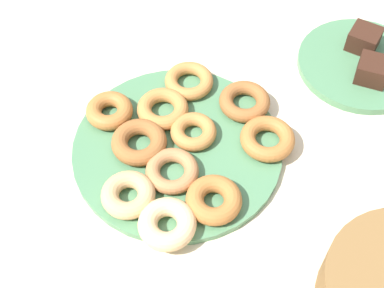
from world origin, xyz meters
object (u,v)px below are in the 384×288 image
(donut_7, at_px, (109,111))
(donut_10, at_px, (193,132))
(donut_plate, at_px, (177,148))
(donut_1, at_px, (267,139))
(donut_0, at_px, (214,200))
(donut_4, at_px, (139,142))
(donut_9, at_px, (172,171))
(cake_plate, at_px, (361,64))
(donut_3, at_px, (131,196))
(donut_6, at_px, (189,81))
(brownie_far, at_px, (373,70))
(donut_2, at_px, (163,109))
(donut_5, at_px, (167,224))
(brownie_near, at_px, (364,39))
(donut_8, at_px, (245,101))

(donut_7, xyz_separation_m, donut_10, (-0.05, 0.14, -0.00))
(donut_plate, distance_m, donut_1, 0.15)
(donut_0, xyz_separation_m, donut_4, (-0.02, -0.16, -0.00))
(donut_7, height_order, donut_9, donut_7)
(donut_1, bearing_deg, cake_plate, 169.98)
(donut_3, bearing_deg, cake_plate, 161.68)
(donut_0, height_order, donut_1, donut_0)
(donut_6, xyz_separation_m, brownie_far, (-0.21, 0.26, 0.01))
(donut_9, height_order, donut_10, same)
(donut_3, distance_m, donut_9, 0.08)
(donut_plate, bearing_deg, cake_plate, 155.27)
(donut_9, bearing_deg, donut_2, -135.79)
(donut_0, height_order, donut_5, donut_5)
(donut_10, bearing_deg, brownie_far, 147.92)
(donut_5, bearing_deg, brownie_far, 165.92)
(cake_plate, bearing_deg, brownie_near, -153.43)
(donut_2, distance_m, donut_8, 0.14)
(donut_1, height_order, donut_3, donut_3)
(donut_3, distance_m, donut_10, 0.16)
(donut_2, bearing_deg, donut_9, 44.21)
(donut_plate, height_order, donut_4, donut_4)
(donut_10, distance_m, brownie_far, 0.35)
(donut_10, bearing_deg, donut_1, 118.49)
(donut_2, xyz_separation_m, donut_4, (0.08, 0.01, 0.00))
(donut_1, relative_size, donut_5, 1.04)
(brownie_far, bearing_deg, donut_0, -12.12)
(donut_2, height_order, donut_5, donut_5)
(donut_9, bearing_deg, donut_5, 32.55)
(donut_plate, distance_m, donut_4, 0.07)
(brownie_near, bearing_deg, cake_plate, 26.57)
(brownie_far, bearing_deg, donut_10, -32.08)
(donut_5, xyz_separation_m, donut_9, (-0.08, -0.05, -0.00))
(donut_7, distance_m, donut_9, 0.16)
(donut_7, distance_m, cake_plate, 0.47)
(donut_6, relative_size, donut_10, 1.13)
(donut_plate, distance_m, donut_9, 0.06)
(donut_1, xyz_separation_m, donut_5, (0.22, -0.04, 0.00))
(donut_0, distance_m, donut_8, 0.21)
(donut_7, bearing_deg, brownie_near, 145.56)
(donut_3, height_order, donut_8, donut_3)
(donut_0, distance_m, donut_2, 0.20)
(cake_plate, distance_m, brownie_near, 0.05)
(donut_0, height_order, brownie_near, brownie_near)
(donut_4, relative_size, donut_5, 1.05)
(donut_3, height_order, donut_9, donut_3)
(donut_1, distance_m, donut_6, 0.18)
(donut_3, distance_m, brownie_far, 0.49)
(donut_0, distance_m, donut_7, 0.25)
(donut_3, xyz_separation_m, brownie_near, (-0.52, 0.14, 0.01))
(donut_0, height_order, donut_4, donut_0)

